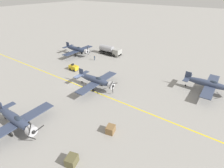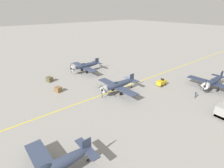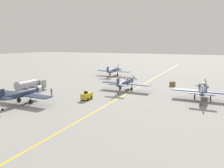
{
  "view_description": "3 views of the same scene",
  "coord_description": "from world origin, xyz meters",
  "px_view_note": "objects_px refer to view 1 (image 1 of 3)",
  "views": [
    {
      "loc": [
        24.42,
        27.17,
        20.3
      ],
      "look_at": [
        -1.59,
        8.77,
        2.38
      ],
      "focal_mm": 28.0,
      "sensor_mm": 36.0,
      "label": 1
    },
    {
      "loc": [
        -29.07,
        29.11,
        18.31
      ],
      "look_at": [
        -1.18,
        6.13,
        2.56
      ],
      "focal_mm": 28.0,
      "sensor_mm": 36.0,
      "label": 2
    },
    {
      "loc": [
        17.29,
        -43.64,
        11.17
      ],
      "look_at": [
        -3.48,
        1.23,
        2.04
      ],
      "focal_mm": 35.0,
      "sensor_mm": 36.0,
      "label": 3
    }
  ],
  "objects_px": {
    "airplane_mid_center": "(96,80)",
    "supply_crate_by_tanker": "(72,160)",
    "fuel_tanker": "(110,50)",
    "airplane_near_left": "(77,49)",
    "tow_tractor": "(74,67)",
    "supply_crate_mid_lane": "(111,129)",
    "ground_crew_walking": "(95,58)",
    "airplane_mid_right": "(16,120)",
    "airplane_far_left": "(209,84)"
  },
  "relations": [
    {
      "from": "airplane_mid_center",
      "to": "supply_crate_by_tanker",
      "type": "distance_m",
      "value": 19.52
    },
    {
      "from": "fuel_tanker",
      "to": "airplane_mid_center",
      "type": "bearing_deg",
      "value": 28.07
    },
    {
      "from": "fuel_tanker",
      "to": "airplane_near_left",
      "type": "bearing_deg",
      "value": -52.03
    },
    {
      "from": "fuel_tanker",
      "to": "tow_tractor",
      "type": "height_order",
      "value": "fuel_tanker"
    },
    {
      "from": "airplane_mid_center",
      "to": "supply_crate_mid_lane",
      "type": "relative_size",
      "value": 8.22
    },
    {
      "from": "fuel_tanker",
      "to": "ground_crew_walking",
      "type": "height_order",
      "value": "fuel_tanker"
    },
    {
      "from": "airplane_mid_right",
      "to": "airplane_mid_center",
      "type": "xyz_separation_m",
      "value": [
        -17.37,
        1.75,
        -0.0
      ]
    },
    {
      "from": "airplane_far_left",
      "to": "fuel_tanker",
      "type": "distance_m",
      "value": 32.19
    },
    {
      "from": "ground_crew_walking",
      "to": "airplane_near_left",
      "type": "bearing_deg",
      "value": -92.35
    },
    {
      "from": "airplane_near_left",
      "to": "ground_crew_walking",
      "type": "height_order",
      "value": "airplane_near_left"
    },
    {
      "from": "airplane_far_left",
      "to": "supply_crate_mid_lane",
      "type": "xyz_separation_m",
      "value": [
        22.01,
        -10.19,
        -1.4
      ]
    },
    {
      "from": "tow_tractor",
      "to": "supply_crate_mid_lane",
      "type": "relative_size",
      "value": 1.78
    },
    {
      "from": "airplane_near_left",
      "to": "airplane_far_left",
      "type": "bearing_deg",
      "value": 75.73
    },
    {
      "from": "airplane_near_left",
      "to": "ground_crew_walking",
      "type": "xyz_separation_m",
      "value": [
        0.31,
        7.61,
        -1.11
      ]
    },
    {
      "from": "tow_tractor",
      "to": "supply_crate_mid_lane",
      "type": "bearing_deg",
      "value": 58.93
    },
    {
      "from": "airplane_near_left",
      "to": "tow_tractor",
      "type": "height_order",
      "value": "airplane_near_left"
    },
    {
      "from": "airplane_mid_right",
      "to": "tow_tractor",
      "type": "xyz_separation_m",
      "value": [
        -21.3,
        -9.67,
        -1.22
      ]
    },
    {
      "from": "airplane_mid_right",
      "to": "airplane_far_left",
      "type": "relative_size",
      "value": 1.0
    },
    {
      "from": "supply_crate_mid_lane",
      "to": "supply_crate_by_tanker",
      "type": "bearing_deg",
      "value": -6.24
    },
    {
      "from": "fuel_tanker",
      "to": "supply_crate_by_tanker",
      "type": "xyz_separation_m",
      "value": [
        36.65,
        20.37,
        -0.86
      ]
    },
    {
      "from": "supply_crate_by_tanker",
      "to": "airplane_near_left",
      "type": "bearing_deg",
      "value": -136.1
    },
    {
      "from": "airplane_mid_center",
      "to": "supply_crate_by_tanker",
      "type": "bearing_deg",
      "value": 15.04
    },
    {
      "from": "airplane_near_left",
      "to": "airplane_mid_center",
      "type": "height_order",
      "value": "airplane_near_left"
    },
    {
      "from": "airplane_near_left",
      "to": "supply_crate_by_tanker",
      "type": "relative_size",
      "value": 7.73
    },
    {
      "from": "airplane_near_left",
      "to": "fuel_tanker",
      "type": "relative_size",
      "value": 1.5
    },
    {
      "from": "airplane_near_left",
      "to": "tow_tractor",
      "type": "relative_size",
      "value": 4.62
    },
    {
      "from": "airplane_far_left",
      "to": "airplane_mid_center",
      "type": "xyz_separation_m",
      "value": [
        12.67,
        -20.81,
        -0.0
      ]
    },
    {
      "from": "supply_crate_mid_lane",
      "to": "airplane_far_left",
      "type": "bearing_deg",
      "value": 155.15
    },
    {
      "from": "tow_tractor",
      "to": "airplane_mid_center",
      "type": "bearing_deg",
      "value": 71.0
    },
    {
      "from": "fuel_tanker",
      "to": "tow_tractor",
      "type": "relative_size",
      "value": 3.08
    },
    {
      "from": "airplane_mid_center",
      "to": "tow_tractor",
      "type": "xyz_separation_m",
      "value": [
        -3.93,
        -11.41,
        -1.22
      ]
    },
    {
      "from": "airplane_near_left",
      "to": "ground_crew_walking",
      "type": "distance_m",
      "value": 7.7
    },
    {
      "from": "airplane_mid_right",
      "to": "supply_crate_by_tanker",
      "type": "bearing_deg",
      "value": 83.16
    },
    {
      "from": "fuel_tanker",
      "to": "ground_crew_walking",
      "type": "distance_m",
      "value": 7.04
    },
    {
      "from": "airplane_mid_center",
      "to": "airplane_near_left",
      "type": "bearing_deg",
      "value": -139.83
    },
    {
      "from": "ground_crew_walking",
      "to": "supply_crate_mid_lane",
      "type": "xyz_separation_m",
      "value": [
        22.22,
        22.08,
        -0.29
      ]
    },
    {
      "from": "fuel_tanker",
      "to": "tow_tractor",
      "type": "bearing_deg",
      "value": -3.04
    },
    {
      "from": "airplane_mid_center",
      "to": "tow_tractor",
      "type": "bearing_deg",
      "value": -124.19
    },
    {
      "from": "ground_crew_walking",
      "to": "fuel_tanker",
      "type": "bearing_deg",
      "value": 172.66
    },
    {
      "from": "airplane_mid_center",
      "to": "supply_crate_mid_lane",
      "type": "bearing_deg",
      "value": 33.46
    },
    {
      "from": "airplane_far_left",
      "to": "supply_crate_by_tanker",
      "type": "xyz_separation_m",
      "value": [
        29.49,
        -11.01,
        -1.36
      ]
    },
    {
      "from": "tow_tractor",
      "to": "supply_crate_by_tanker",
      "type": "relative_size",
      "value": 1.67
    },
    {
      "from": "airplane_mid_right",
      "to": "supply_crate_by_tanker",
      "type": "relative_size",
      "value": 7.73
    },
    {
      "from": "airplane_near_left",
      "to": "supply_crate_mid_lane",
      "type": "distance_m",
      "value": 37.3
    },
    {
      "from": "airplane_mid_right",
      "to": "supply_crate_by_tanker",
      "type": "height_order",
      "value": "airplane_mid_right"
    },
    {
      "from": "supply_crate_by_tanker",
      "to": "supply_crate_mid_lane",
      "type": "bearing_deg",
      "value": 173.76
    },
    {
      "from": "tow_tractor",
      "to": "ground_crew_walking",
      "type": "relative_size",
      "value": 1.58
    },
    {
      "from": "airplane_far_left",
      "to": "airplane_near_left",
      "type": "relative_size",
      "value": 1.0
    },
    {
      "from": "supply_crate_by_tanker",
      "to": "supply_crate_mid_lane",
      "type": "relative_size",
      "value": 1.06
    },
    {
      "from": "airplane_mid_right",
      "to": "ground_crew_walking",
      "type": "relative_size",
      "value": 7.28
    }
  ]
}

